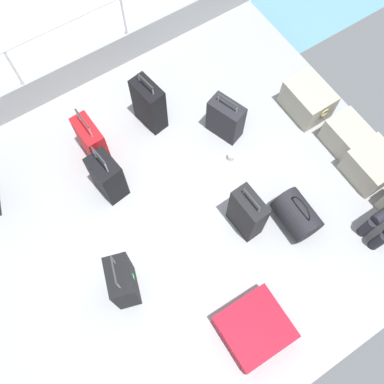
% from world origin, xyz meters
% --- Properties ---
extents(ground_plane, '(4.40, 5.20, 0.06)m').
position_xyz_m(ground_plane, '(0.00, 0.00, -0.03)').
color(ground_plane, '#939699').
extents(gunwale_port, '(0.06, 5.20, 0.45)m').
position_xyz_m(gunwale_port, '(-2.17, 0.00, 0.23)').
color(gunwale_port, '#939699').
rests_on(gunwale_port, ground_plane).
extents(railing_port, '(0.04, 4.20, 1.02)m').
position_xyz_m(railing_port, '(-2.17, 0.00, 0.78)').
color(railing_port, silver).
rests_on(railing_port, ground_plane).
extents(sea_wake, '(12.00, 12.00, 0.01)m').
position_xyz_m(sea_wake, '(-3.60, 0.00, -0.34)').
color(sea_wake, '#598C9E').
rests_on(sea_wake, ground_plane).
extents(cargo_crate_0, '(0.59, 0.42, 0.39)m').
position_xyz_m(cargo_crate_0, '(-0.30, 2.10, 0.19)').
color(cargo_crate_0, '#9E9989').
rests_on(cargo_crate_0, ground_plane).
extents(cargo_crate_1, '(0.60, 0.38, 0.35)m').
position_xyz_m(cargo_crate_1, '(0.38, 2.18, 0.18)').
color(cargo_crate_1, '#9E9989').
rests_on(cargo_crate_1, ground_plane).
extents(cargo_crate_2, '(0.53, 0.46, 0.38)m').
position_xyz_m(cargo_crate_2, '(0.79, 2.15, 0.19)').
color(cargo_crate_2, '#9E9989').
rests_on(cargo_crate_2, ground_plane).
extents(suitcase_0, '(0.40, 0.22, 0.76)m').
position_xyz_m(suitcase_0, '(0.52, 0.58, 0.34)').
color(suitcase_0, black).
rests_on(suitcase_0, ground_plane).
extents(suitcase_1, '(0.38, 0.29, 0.84)m').
position_xyz_m(suitcase_1, '(-0.65, -0.44, 0.32)').
color(suitcase_1, black).
rests_on(suitcase_1, ground_plane).
extents(suitcase_2, '(0.44, 0.34, 0.89)m').
position_xyz_m(suitcase_2, '(0.43, -0.86, 0.34)').
color(suitcase_2, black).
rests_on(suitcase_2, ground_plane).
extents(suitcase_4, '(0.46, 0.34, 0.65)m').
position_xyz_m(suitcase_4, '(-0.58, 1.08, 0.27)').
color(suitcase_4, black).
rests_on(suitcase_4, ground_plane).
extents(suitcase_5, '(0.44, 0.22, 0.77)m').
position_xyz_m(suitcase_5, '(-1.16, -0.37, 0.29)').
color(suitcase_5, red).
rests_on(suitcase_5, ground_plane).
extents(suitcase_6, '(0.43, 0.27, 0.78)m').
position_xyz_m(suitcase_6, '(-1.20, 0.42, 0.34)').
color(suitcase_6, black).
rests_on(suitcase_6, ground_plane).
extents(suitcase_7, '(0.61, 0.64, 0.26)m').
position_xyz_m(suitcase_7, '(1.48, 0.00, 0.13)').
color(suitcase_7, '#B70C1E').
rests_on(suitcase_7, ground_plane).
extents(duffel_bag, '(0.51, 0.37, 0.51)m').
position_xyz_m(duffel_bag, '(0.79, 1.07, 0.18)').
color(duffel_bag, black).
rests_on(duffel_bag, ground_plane).
extents(paper_cup, '(0.08, 0.08, 0.10)m').
position_xyz_m(paper_cup, '(-0.23, 0.93, 0.05)').
color(paper_cup, white).
rests_on(paper_cup, ground_plane).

